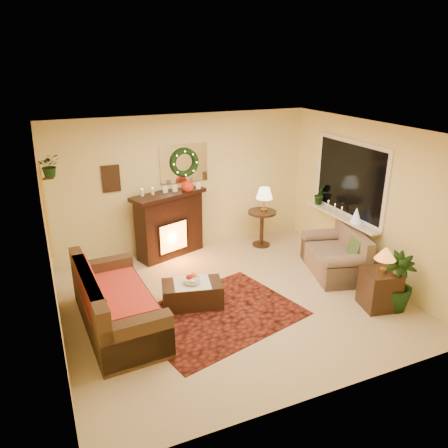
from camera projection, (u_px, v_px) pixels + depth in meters
name	position (u px, v px, depth m)	size (l,w,h in m)	color
floor	(233.00, 300.00, 6.78)	(5.00, 5.00, 0.00)	beige
ceiling	(234.00, 132.00, 5.86)	(5.00, 5.00, 0.00)	white
wall_back	(184.00, 184.00, 8.25)	(5.00, 5.00, 0.00)	#EFD88C
wall_front	(326.00, 294.00, 4.39)	(5.00, 5.00, 0.00)	#EFD88C
wall_left	(50.00, 250.00, 5.39)	(4.50, 4.50, 0.00)	#EFD88C
wall_right	(370.00, 201.00, 7.25)	(4.50, 4.50, 0.00)	#EFD88C
area_rug	(218.00, 314.00, 6.40)	(2.25, 1.69, 0.01)	maroon
sofa	(118.00, 299.00, 5.99)	(0.90, 2.05, 0.88)	brown
red_throw	(114.00, 292.00, 6.11)	(0.88, 1.43, 0.02)	red
fireplace	(170.00, 227.00, 8.19)	(1.27, 0.40, 1.16)	#362118
poinsettia	(188.00, 187.00, 8.07)	(0.23, 0.23, 0.23)	red
mantel_candle_a	(142.00, 195.00, 7.74)	(0.06, 0.06, 0.19)	white
mantel_candle_b	(153.00, 193.00, 7.82)	(0.06, 0.06, 0.17)	beige
mantel_mirror	(184.00, 163.00, 8.09)	(0.92, 0.02, 0.72)	white
wreath	(185.00, 163.00, 8.05)	(0.55, 0.55, 0.11)	#194719
wall_art	(111.00, 179.00, 7.64)	(0.32, 0.03, 0.48)	#381E11
gold_mirror	(45.00, 208.00, 5.50)	(0.03, 0.84, 1.00)	gold
hanging_plant	(51.00, 177.00, 6.12)	(0.33, 0.28, 0.36)	#194719
loveseat	(335.00, 250.00, 7.55)	(0.78, 1.35, 0.78)	tan
window_frame	(350.00, 179.00, 7.63)	(0.03, 1.86, 1.36)	white
window_glass	(349.00, 179.00, 7.62)	(0.02, 1.70, 1.22)	black
window_sill	(341.00, 216.00, 7.83)	(0.22, 1.86, 0.04)	white
mini_tree	(356.00, 215.00, 7.38)	(0.18, 0.18, 0.27)	white
sill_plant	(320.00, 194.00, 8.35)	(0.28, 0.23, 0.52)	#1A3F16
side_table_round	(262.00, 230.00, 8.68)	(0.56, 0.56, 0.72)	#402514
lamp_cream	(264.00, 204.00, 8.47)	(0.32, 0.32, 0.50)	#FFEFBE
end_table_square	(379.00, 291.00, 6.52)	(0.48, 0.48, 0.59)	black
lamp_tiffany	(384.00, 263.00, 6.32)	(0.30, 0.30, 0.45)	#FF5A0B
coffee_table	(192.00, 293.00, 6.58)	(0.89, 0.49, 0.37)	#492A1E
fruit_bowl	(192.00, 279.00, 6.48)	(0.25, 0.25, 0.06)	white
floor_palm	(396.00, 281.00, 6.42)	(1.48, 1.48, 2.64)	#1B421F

